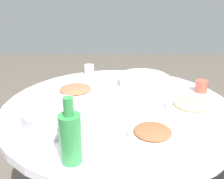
{
  "coord_description": "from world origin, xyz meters",
  "views": [
    {
      "loc": [
        0.03,
        1.15,
        1.29
      ],
      "look_at": [
        0.03,
        -0.02,
        0.82
      ],
      "focal_mm": 40.82,
      "sensor_mm": 36.0,
      "label": 1
    }
  ],
  "objects": [
    {
      "name": "tea_cup_far",
      "position": [
        0.18,
        -0.47,
        0.78
      ],
      "size": [
        0.06,
        0.06,
        0.07
      ],
      "primitive_type": "cylinder",
      "color": "silver",
      "rests_on": "round_dining_table"
    },
    {
      "name": "rice_bowl",
      "position": [
        0.27,
        0.2,
        0.79
      ],
      "size": [
        0.28,
        0.28,
        0.09
      ],
      "color": "#B2B5BA",
      "rests_on": "round_dining_table"
    },
    {
      "name": "dish_tofu_braise",
      "position": [
        0.23,
        -0.15,
        0.76
      ],
      "size": [
        0.23,
        0.23,
        0.04
      ],
      "color": "silver",
      "rests_on": "round_dining_table"
    },
    {
      "name": "tea_cup_near",
      "position": [
        -0.47,
        -0.17,
        0.78
      ],
      "size": [
        0.07,
        0.07,
        0.07
      ],
      "primitive_type": "cylinder",
      "color": "#C8503C",
      "rests_on": "round_dining_table"
    },
    {
      "name": "dish_noodles",
      "position": [
        -0.35,
        0.04,
        0.76
      ],
      "size": [
        0.24,
        0.24,
        0.04
      ],
      "color": "silver",
      "rests_on": "round_dining_table"
    },
    {
      "name": "soup_bowl",
      "position": [
        -0.16,
        -0.27,
        0.77
      ],
      "size": [
        0.31,
        0.28,
        0.06
      ],
      "color": "white",
      "rests_on": "round_dining_table"
    },
    {
      "name": "dish_stirfry",
      "position": [
        -0.13,
        0.29,
        0.76
      ],
      "size": [
        0.19,
        0.19,
        0.04
      ],
      "color": "silver",
      "rests_on": "round_dining_table"
    },
    {
      "name": "green_bottle",
      "position": [
        0.16,
        0.44,
        0.84
      ],
      "size": [
        0.07,
        0.07,
        0.23
      ],
      "color": "#328D45",
      "rests_on": "round_dining_table"
    },
    {
      "name": "round_dining_table",
      "position": [
        0.0,
        0.0,
        0.64
      ],
      "size": [
        1.14,
        1.14,
        0.74
      ],
      "color": "#99999E",
      "rests_on": "ground"
    }
  ]
}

